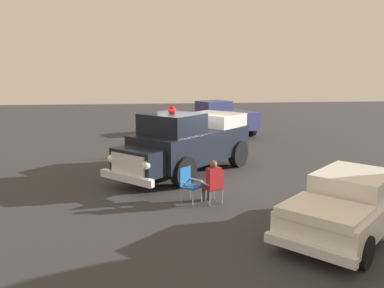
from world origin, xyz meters
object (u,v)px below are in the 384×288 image
at_px(parked_pickup, 222,117).
at_px(lawn_chair_by_car, 188,182).
at_px(classic_hot_rod, 348,204).
at_px(lawn_chair_near_truck, 214,184).
at_px(spectator_seated, 212,180).
at_px(traffic_cone, 130,151).
at_px(vintage_fire_truck, 188,142).

xyz_separation_m(parked_pickup, lawn_chair_by_car, (12.00, -3.28, -0.40)).
height_order(classic_hot_rod, lawn_chair_near_truck, classic_hot_rod).
distance_m(lawn_chair_near_truck, spectator_seated, 0.17).
xyz_separation_m(lawn_chair_near_truck, traffic_cone, (-6.41, -2.69, -0.28)).
relative_size(parked_pickup, lawn_chair_by_car, 5.00).
relative_size(vintage_fire_truck, classic_hot_rod, 1.30).
distance_m(lawn_chair_by_car, traffic_cone, 6.38).
height_order(vintage_fire_truck, traffic_cone, vintage_fire_truck).
bearing_deg(parked_pickup, traffic_cone, -41.45).
relative_size(spectator_seated, traffic_cone, 2.03).
distance_m(lawn_chair_near_truck, traffic_cone, 6.96).
height_order(parked_pickup, lawn_chair_by_car, parked_pickup).
bearing_deg(traffic_cone, vintage_fire_truck, 39.26).
xyz_separation_m(parked_pickup, lawn_chair_near_truck, (12.35, -2.56, -0.40)).
bearing_deg(classic_hot_rod, vintage_fire_truck, -152.47).
bearing_deg(vintage_fire_truck, parked_pickup, 161.42).
bearing_deg(lawn_chair_near_truck, parked_pickup, 168.30).
relative_size(parked_pickup, traffic_cone, 8.04).
bearing_deg(traffic_cone, classic_hot_rod, 31.60).
height_order(classic_hot_rod, lawn_chair_by_car, classic_hot_rod).
bearing_deg(traffic_cone, parked_pickup, 138.55).
distance_m(parked_pickup, spectator_seated, 12.51).
distance_m(classic_hot_rod, parked_pickup, 14.83).
bearing_deg(lawn_chair_near_truck, classic_hot_rod, 48.25).
distance_m(vintage_fire_truck, spectator_seated, 3.52).
xyz_separation_m(parked_pickup, spectator_seated, (12.23, -2.62, -0.29)).
bearing_deg(parked_pickup, spectator_seated, -12.07).
relative_size(classic_hot_rod, spectator_seated, 3.45).
xyz_separation_m(vintage_fire_truck, classic_hot_rod, (6.07, 3.16, -0.45)).
distance_m(classic_hot_rod, spectator_seated, 3.84).
bearing_deg(lawn_chair_near_truck, lawn_chair_by_car, -115.91).
relative_size(lawn_chair_near_truck, lawn_chair_by_car, 1.00).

